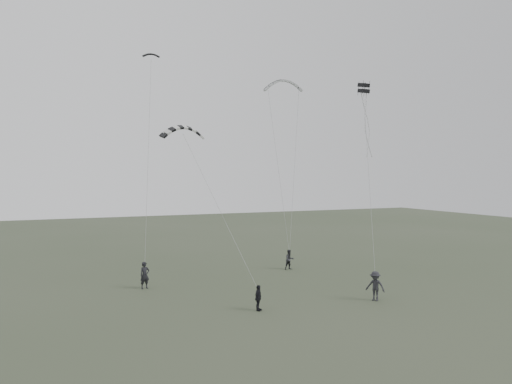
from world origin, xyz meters
name	(u,v)px	position (x,y,z in m)	size (l,w,h in m)	color
ground	(267,301)	(0.00, 0.00, 0.00)	(140.00, 140.00, 0.00)	#37422D
flyer_left	(145,275)	(-6.51, 6.88, 0.96)	(0.70, 0.46, 1.93)	black
flyer_right	(289,260)	(6.39, 9.07, 0.86)	(0.83, 0.65, 1.71)	#28292D
flyer_center	(258,298)	(-1.42, -1.78, 0.78)	(0.91, 0.38, 1.55)	black
flyer_far	(375,286)	(6.52, -2.68, 0.96)	(1.24, 0.71, 1.92)	#242429
kite_dark_small	(151,54)	(-4.87, 11.87, 18.01)	(1.36, 0.41, 0.47)	black
kite_pale_large	(284,81)	(7.43, 12.31, 16.86)	(3.60, 0.81, 1.51)	#B0B2B5
kite_striped	(183,127)	(-4.16, 5.02, 11.52)	(3.06, 0.76, 1.20)	black
kite_box	(364,88)	(9.68, 3.10, 14.89)	(0.67, 0.67, 0.73)	black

